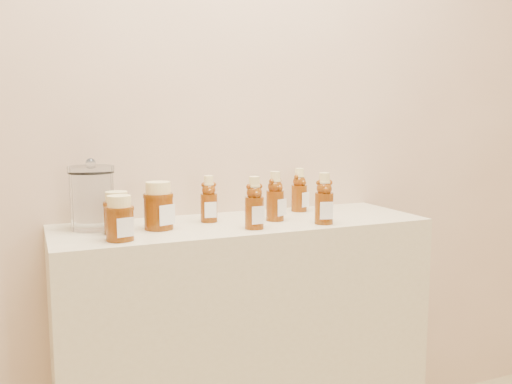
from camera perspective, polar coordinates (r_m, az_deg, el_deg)
name	(u,v)px	position (r m, az deg, el deg)	size (l,w,h in m)	color
wall_back	(222,85)	(1.92, -3.63, 11.21)	(3.50, 0.02, 2.70)	tan
display_table	(244,354)	(1.90, -1.29, -16.65)	(1.20, 0.40, 0.90)	#C2B78E
bear_bottle_back_left	(209,196)	(1.75, -4.99, -0.41)	(0.06, 0.06, 0.17)	#592607
bear_bottle_back_mid	(275,193)	(1.77, 2.02, -0.10)	(0.06, 0.06, 0.18)	#592607
bear_bottle_back_right	(299,187)	(1.96, 4.58, 0.52)	(0.06, 0.06, 0.18)	#592607
bear_bottle_front_left	(254,199)	(1.64, -0.18, -0.77)	(0.06, 0.06, 0.18)	#592607
bear_bottle_front_right	(324,195)	(1.73, 7.18, -0.32)	(0.06, 0.06, 0.18)	#592607
honey_jar_left	(117,213)	(1.62, -14.43, -2.11)	(0.08, 0.08, 0.12)	#592607
honey_jar_back	(158,206)	(1.66, -10.23, -1.42)	(0.09, 0.09, 0.14)	#592607
honey_jar_front	(120,218)	(1.53, -14.17, -2.68)	(0.08, 0.08, 0.12)	#592607
glass_canister	(92,195)	(1.70, -16.89, -0.30)	(0.14, 0.14, 0.21)	white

